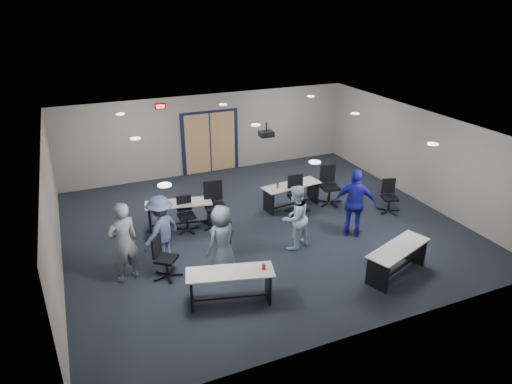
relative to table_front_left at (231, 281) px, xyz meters
name	(u,v)px	position (x,y,z in m)	size (l,w,h in m)	color
floor	(263,227)	(1.89, 2.67, -0.48)	(10.00, 10.00, 0.00)	black
back_wall	(209,134)	(1.89, 7.17, 0.87)	(10.00, 0.04, 2.70)	gray
front_wall	(369,271)	(1.89, -1.83, 0.87)	(10.00, 0.04, 2.70)	gray
left_wall	(52,214)	(-3.11, 2.67, 0.87)	(0.04, 9.00, 2.70)	gray
right_wall	(418,155)	(6.89, 2.67, 0.87)	(0.04, 9.00, 2.70)	gray
ceiling	(264,129)	(1.89, 2.67, 2.22)	(10.00, 9.00, 0.04)	silver
double_door	(210,143)	(1.89, 7.14, 0.57)	(2.00, 0.07, 2.20)	black
exit_sign	(160,106)	(0.29, 7.12, 1.97)	(0.32, 0.07, 0.18)	black
ceiling_projector	(266,134)	(2.19, 3.17, 1.92)	(0.35, 0.32, 0.37)	black
ceiling_can_lights	(260,127)	(1.89, 2.92, 2.19)	(6.24, 5.74, 0.02)	white
table_front_left	(231,281)	(0.00, 0.00, 0.00)	(1.82, 1.01, 0.82)	beige
table_front_right	(398,256)	(3.69, -0.53, -0.01)	(1.80, 1.12, 0.69)	beige
table_back_left	(179,210)	(-0.14, 3.56, -0.01)	(1.80, 0.89, 0.70)	beige
table_back_right	(291,192)	(3.14, 3.48, 0.00)	(1.79, 0.78, 0.96)	beige
chair_back_a	(187,215)	(-0.02, 3.26, -0.02)	(0.58, 0.58, 0.93)	black
chair_back_b	(215,205)	(0.76, 3.23, 0.12)	(0.76, 0.76, 1.20)	black
chair_back_c	(298,196)	(3.12, 3.03, 0.06)	(0.69, 0.69, 1.09)	black
chair_back_d	(330,186)	(4.29, 3.27, 0.08)	(0.71, 0.71, 1.13)	black
chair_loose_left	(166,257)	(-0.98, 1.38, 0.00)	(0.61, 0.61, 0.96)	black
chair_loose_right	(390,197)	(5.56, 2.11, -0.02)	(0.59, 0.59, 0.94)	black
person_gray	(123,242)	(-1.80, 1.62, 0.43)	(0.67, 0.44, 1.83)	gray
person_plaid	(222,239)	(0.23, 1.13, 0.31)	(0.77, 0.50, 1.59)	#4C5B68
person_lightblue	(295,217)	(2.17, 1.42, 0.33)	(0.79, 0.61, 1.62)	#BCE5F9
person_navy	(355,203)	(3.83, 1.36, 0.42)	(1.05, 0.44, 1.80)	#1C1C9A
person_back	(161,230)	(-0.92, 2.03, 0.34)	(1.06, 0.61, 1.65)	#485783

